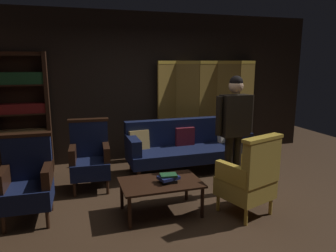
{
  "coord_description": "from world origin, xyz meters",
  "views": [
    {
      "loc": [
        -1.39,
        -3.57,
        1.9
      ],
      "look_at": [
        0.0,
        0.8,
        0.95
      ],
      "focal_mm": 33.78,
      "sensor_mm": 36.0,
      "label": 1
    }
  ],
  "objects": [
    {
      "name": "ground_plane",
      "position": [
        0.0,
        0.0,
        0.0
      ],
      "size": [
        10.0,
        10.0,
        0.0
      ],
      "primitive_type": "plane",
      "color": "#3D2819"
    },
    {
      "name": "back_wall",
      "position": [
        0.0,
        2.45,
        1.4
      ],
      "size": [
        7.2,
        0.1,
        2.8
      ],
      "primitive_type": "cube",
      "color": "black",
      "rests_on": "ground_plane"
    },
    {
      "name": "folding_screen",
      "position": [
        1.29,
        2.21,
        0.99
      ],
      "size": [
        2.15,
        0.26,
        1.9
      ],
      "color": "olive",
      "rests_on": "ground_plane"
    },
    {
      "name": "bookshelf",
      "position": [
        -2.15,
        2.2,
        1.07
      ],
      "size": [
        0.9,
        0.32,
        2.05
      ],
      "color": "black",
      "rests_on": "ground_plane"
    },
    {
      "name": "velvet_couch",
      "position": [
        0.55,
        1.45,
        0.45
      ],
      "size": [
        2.12,
        0.78,
        0.88
      ],
      "color": "black",
      "rests_on": "ground_plane"
    },
    {
      "name": "coffee_table",
      "position": [
        -0.35,
        -0.0,
        0.37
      ],
      "size": [
        1.0,
        0.64,
        0.42
      ],
      "color": "black",
      "rests_on": "ground_plane"
    },
    {
      "name": "armchair_gilt_accent",
      "position": [
        0.68,
        -0.37,
        0.49
      ],
      "size": [
        0.73,
        0.73,
        1.04
      ],
      "color": "gold",
      "rests_on": "ground_plane"
    },
    {
      "name": "armchair_wing_left",
      "position": [
        -1.91,
        0.34,
        0.49
      ],
      "size": [
        0.61,
        0.6,
        1.04
      ],
      "color": "black",
      "rests_on": "ground_plane"
    },
    {
      "name": "armchair_wing_right",
      "position": [
        -1.13,
        1.1,
        0.49
      ],
      "size": [
        0.62,
        0.61,
        1.04
      ],
      "color": "black",
      "rests_on": "ground_plane"
    },
    {
      "name": "standing_figure",
      "position": [
        0.81,
        0.28,
        1.03
      ],
      "size": [
        0.59,
        0.24,
        1.7
      ],
      "color": "black",
      "rests_on": "ground_plane"
    },
    {
      "name": "book_black_cloth",
      "position": [
        -0.26,
        -0.04,
        0.44
      ],
      "size": [
        0.2,
        0.17,
        0.04
      ],
      "primitive_type": "cube",
      "rotation": [
        0.0,
        0.0,
        -0.07
      ],
      "color": "black",
      "rests_on": "coffee_table"
    },
    {
      "name": "book_navy_cloth",
      "position": [
        -0.26,
        -0.04,
        0.48
      ],
      "size": [
        0.28,
        0.23,
        0.04
      ],
      "primitive_type": "cube",
      "rotation": [
        0.0,
        0.0,
        0.25
      ],
      "color": "navy",
      "rests_on": "book_black_cloth"
    },
    {
      "name": "book_green_cloth",
      "position": [
        -0.26,
        -0.04,
        0.51
      ],
      "size": [
        0.22,
        0.17,
        0.03
      ],
      "primitive_type": "cube",
      "rotation": [
        0.0,
        0.0,
        -0.11
      ],
      "color": "#1E4C28",
      "rests_on": "book_navy_cloth"
    }
  ]
}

